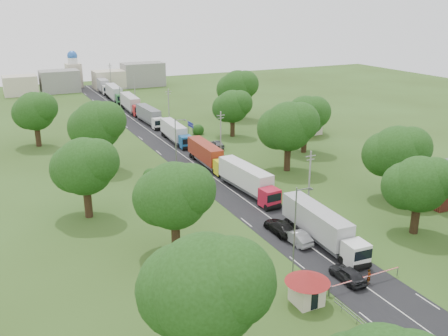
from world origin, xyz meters
TOP-DOWN VIEW (x-y plane):
  - ground at (0.00, 0.00)m, footprint 260.00×260.00m
  - road at (0.00, 20.00)m, footprint 8.00×200.00m
  - boom_barrier at (-1.36, -25.00)m, footprint 9.22×0.35m
  - guard_booth at (-7.20, -25.00)m, footprint 4.40×4.40m
  - info_sign at (5.20, 35.00)m, footprint 0.12×3.10m
  - pole_1 at (5.50, -7.00)m, footprint 1.60×0.24m
  - pole_2 at (5.50, 21.00)m, footprint 1.60×0.24m
  - pole_3 at (5.50, 49.00)m, footprint 1.60×0.24m
  - pole_4 at (5.50, 77.00)m, footprint 1.60×0.24m
  - pole_5 at (5.50, 105.00)m, footprint 1.60×0.24m
  - lamp_0 at (-5.35, -20.00)m, footprint 2.03×0.22m
  - lamp_1 at (-5.35, 15.00)m, footprint 2.03×0.22m
  - lamp_2 at (-5.35, 50.00)m, footprint 2.03×0.22m
  - tree_2 at (13.99, -17.86)m, footprint 8.00×8.00m
  - tree_3 at (19.99, -7.84)m, footprint 8.80×8.80m
  - tree_4 at (12.99, 10.17)m, footprint 9.60×9.60m
  - tree_5 at (21.99, 18.16)m, footprint 8.80×8.80m
  - tree_6 at (14.99, 35.14)m, footprint 8.00×8.00m
  - tree_7 at (23.99, 50.17)m, footprint 9.60×9.60m
  - tree_9 at (-20.01, -29.83)m, footprint 9.60×9.60m
  - tree_10 at (-15.01, -9.84)m, footprint 8.80×8.80m
  - tree_11 at (-22.01, 5.16)m, footprint 8.80×8.80m
  - tree_12 at (-16.01, 25.17)m, footprint 9.60×9.60m
  - tree_13 at (-24.01, 45.16)m, footprint 8.80×8.80m
  - house_brick at (26.00, -12.00)m, footprint 8.60×6.60m
  - house_cream at (30.00, 30.00)m, footprint 10.08×10.08m
  - distant_town at (0.68, 110.00)m, footprint 52.00×8.00m
  - church at (-4.00, 118.00)m, footprint 5.00×5.00m
  - truck_0 at (1.76, -15.01)m, footprint 3.12×14.91m
  - truck_1 at (1.73, 3.36)m, footprint 3.35×14.93m
  - truck_2 at (1.69, 18.59)m, footprint 2.69×13.98m
  - truck_3 at (2.13, 36.04)m, footprint 2.86×13.94m
  - truck_4 at (2.26, 53.64)m, footprint 2.79×14.20m
  - truck_5 at (2.20, 69.49)m, footprint 3.21×15.47m
  - truck_6 at (2.21, 86.92)m, footprint 3.22×15.59m
  - truck_7 at (2.36, 104.33)m, footprint 3.07×15.68m
  - car_lane_front at (-1.00, -23.50)m, footprint 1.86×4.63m
  - car_lane_mid at (-1.00, -13.81)m, footprint 2.06×5.03m
  - car_lane_rear at (-1.23, -10.65)m, footprint 2.31×5.67m
  - car_verge_near at (5.89, 7.20)m, footprint 3.09×5.19m
  - car_verge_far at (8.00, 28.15)m, footprint 2.05×4.69m
  - pedestrian_near at (0.60, -24.96)m, footprint 0.70×0.58m
  - pedestrian_booth at (-4.80, -24.51)m, footprint 1.02×0.98m

SIDE VIEW (x-z plane):
  - ground at x=0.00m, z-range 0.00..0.00m
  - road at x=0.00m, z-range -0.02..0.02m
  - car_verge_near at x=5.89m, z-range 0.00..1.35m
  - car_verge_far at x=8.00m, z-range 0.00..1.57m
  - car_lane_front at x=-1.00m, z-range 0.00..1.58m
  - car_lane_mid at x=-1.00m, z-range 0.00..1.62m
  - pedestrian_near at x=0.60m, z-range 0.00..1.63m
  - car_lane_rear at x=-1.23m, z-range 0.00..1.64m
  - pedestrian_booth at x=-4.80m, z-range 0.00..1.65m
  - boom_barrier at x=-1.36m, z-range 0.30..1.48m
  - truck_3 at x=2.13m, z-range 0.12..3.97m
  - truck_2 at x=1.69m, z-range 0.12..3.99m
  - truck_4 at x=2.26m, z-range 0.12..4.05m
  - guard_booth at x=-7.20m, z-range 0.44..3.89m
  - truck_0 at x=1.76m, z-range 0.13..4.25m
  - truck_1 at x=1.73m, z-range 0.13..4.25m
  - truck_5 at x=2.20m, z-range 0.13..4.41m
  - truck_6 at x=2.21m, z-range 0.13..4.44m
  - truck_7 at x=2.36m, z-range 0.13..4.47m
  - house_brick at x=26.00m, z-range 0.05..5.25m
  - info_sign at x=5.20m, z-range 0.95..5.05m
  - distant_town at x=0.68m, z-range -0.51..7.49m
  - house_cream at x=30.00m, z-range 0.74..6.54m
  - pole_1 at x=5.50m, z-range 0.18..9.18m
  - pole_2 at x=5.50m, z-range 0.18..9.18m
  - pole_3 at x=5.50m, z-range 0.18..9.18m
  - pole_4 at x=5.50m, z-range 0.18..9.18m
  - pole_5 at x=5.50m, z-range 0.18..9.18m
  - church at x=-4.00m, z-range -0.76..11.54m
  - lamp_0 at x=-5.35m, z-range 0.55..10.55m
  - lamp_1 at x=-5.35m, z-range 0.55..10.55m
  - lamp_2 at x=-5.35m, z-range 0.55..10.55m
  - tree_2 at x=13.99m, z-range 1.55..11.65m
  - tree_6 at x=14.99m, z-range 1.55..11.65m
  - tree_3 at x=19.99m, z-range 1.69..12.76m
  - tree_5 at x=21.99m, z-range 1.69..12.76m
  - tree_10 at x=-15.01m, z-range 1.69..12.76m
  - tree_11 at x=-22.01m, z-range 1.69..12.76m
  - tree_13 at x=-24.01m, z-range 1.69..12.76m
  - tree_4 at x=12.99m, z-range 1.83..13.88m
  - tree_7 at x=23.99m, z-range 1.83..13.88m
  - tree_9 at x=-20.01m, z-range 1.83..13.88m
  - tree_12 at x=-16.01m, z-range 1.83..13.88m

